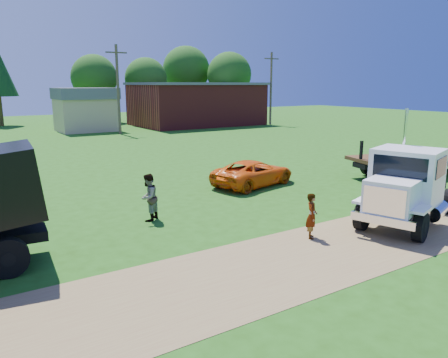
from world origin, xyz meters
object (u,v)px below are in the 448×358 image
flatbed_trailer (422,160)px  spectator_a (312,216)px  white_semi_tractor (407,187)px  orange_pickup (253,173)px

flatbed_trailer → spectator_a: (-12.45, -4.11, -0.16)m
white_semi_tractor → flatbed_trailer: 9.82m
flatbed_trailer → white_semi_tractor: bearing=-137.1°
spectator_a → flatbed_trailer: bearing=-32.1°
white_semi_tractor → flatbed_trailer: white_semi_tractor is taller
white_semi_tractor → flatbed_trailer: bearing=11.6°
orange_pickup → spectator_a: spectator_a is taller
white_semi_tractor → spectator_a: bearing=150.3°
white_semi_tractor → spectator_a: white_semi_tractor is taller
white_semi_tractor → orange_pickup: white_semi_tractor is taller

